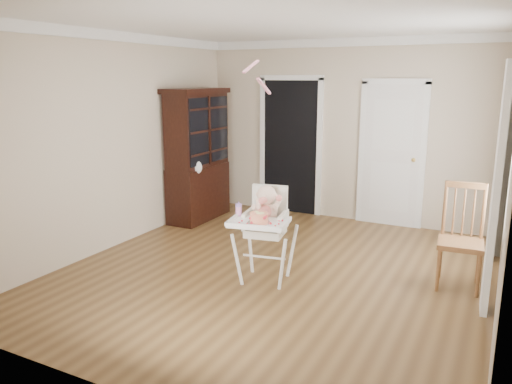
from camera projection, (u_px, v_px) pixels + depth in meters
The scene contains 16 objects.
floor at pixel (275, 272), 5.64m from camera, with size 5.00×5.00×0.00m, color #53381C.
ceiling at pixel (278, 21), 5.03m from camera, with size 5.00×5.00×0.00m, color white.
wall_back at pixel (346, 131), 7.50m from camera, with size 4.50×4.50×0.00m, color #C4B599.
wall_left at pixel (116, 142), 6.33m from camera, with size 5.00×5.00×0.00m, color #C4B599.
wall_right at pixel (511, 171), 4.33m from camera, with size 5.00×5.00×0.00m, color #C4B599.
crown_molding at pixel (278, 27), 5.04m from camera, with size 4.50×5.00×0.12m, color white, non-canonical shape.
doorway at pixel (290, 144), 7.94m from camera, with size 1.06×0.05×2.22m.
closet_door at pixel (391, 156), 7.24m from camera, with size 0.96×0.09×2.13m.
window_right at pixel (504, 164), 5.07m from camera, with size 0.13×1.84×2.30m.
high_chair at pixel (265, 223), 5.26m from camera, with size 0.70×0.83×1.04m.
baby at pixel (266, 208), 5.25m from camera, with size 0.33×0.25×0.48m.
cake at pixel (259, 218), 4.97m from camera, with size 0.24×0.24×0.11m.
sippy_cup at pixel (239, 209), 5.23m from camera, with size 0.07×0.07×0.16m.
china_cabinet at pixel (198, 155), 7.56m from camera, with size 0.52×1.18×1.99m.
dining_chair at pixel (461, 240), 5.15m from camera, with size 0.47×0.47×1.09m.
streamer at pixel (251, 66), 5.24m from camera, with size 0.03×0.50×0.02m, color pink, non-canonical shape.
Camera 1 is at (2.21, -4.81, 2.15)m, focal length 35.00 mm.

